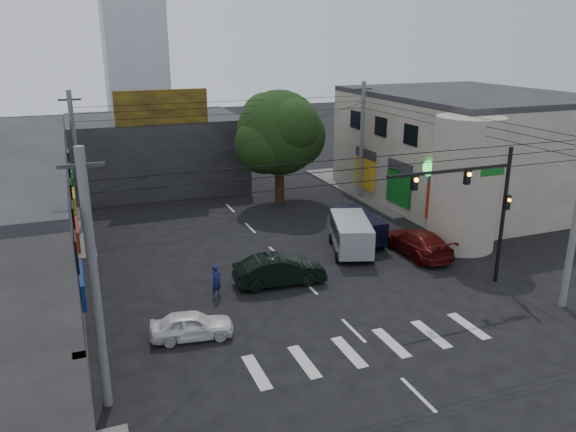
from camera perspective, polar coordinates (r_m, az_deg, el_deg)
ground at (r=27.77m, az=3.77°, el=-8.73°), size 160.00×160.00×0.00m
sidewalk_far_right at (r=51.11m, az=13.63°, el=3.29°), size 16.00×16.00×0.15m
building_right at (r=46.38m, az=17.48°, el=6.51°), size 14.00×18.00×8.00m
corner_column at (r=35.23m, az=17.53°, el=3.16°), size 4.00×4.00×8.00m
building_far at (r=49.81m, az=-13.29°, el=6.40°), size 14.00×10.00×6.00m
billboard at (r=44.36m, az=-12.72°, el=10.74°), size 7.00×0.30×2.60m
street_tree at (r=42.67m, az=-0.89°, el=8.42°), size 6.40×6.40×8.70m
traffic_gantry at (r=29.33m, az=18.82°, el=1.89°), size 7.10×0.35×7.20m
utility_pole_near_left at (r=19.56m, az=-19.05°, el=-6.65°), size 0.32×0.32×9.20m
utility_pole_far_left at (r=39.23m, az=-20.68°, el=5.16°), size 0.32×0.32×9.20m
utility_pole_far_right at (r=44.60m, az=7.49°, el=7.54°), size 0.32×0.32×9.20m
dark_sedan at (r=29.32m, az=-0.87°, el=-5.52°), size 2.42×5.03×1.57m
white_compact at (r=24.78m, az=-9.75°, el=-10.86°), size 2.46×3.95×1.20m
maroon_sedan at (r=34.14m, az=13.01°, el=-2.60°), size 2.25×5.34×1.54m
silver_minivan at (r=33.73m, az=6.41°, el=-2.04°), size 5.97×4.91×2.04m
navy_van at (r=35.55m, az=7.17°, el=-1.23°), size 4.57×1.87×1.80m
traffic_officer at (r=28.07m, az=-7.28°, el=-6.60°), size 1.01×1.00×1.72m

